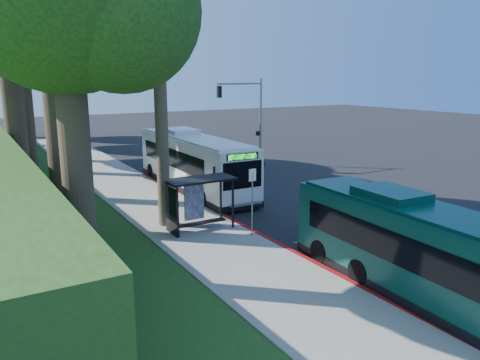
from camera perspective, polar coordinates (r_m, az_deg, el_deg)
ground at (r=28.22m, az=5.38°, el=-2.21°), size 140.00×140.00×0.00m
sidewalk at (r=24.77m, az=-8.46°, el=-4.24°), size 4.50×70.00×0.12m
red_curb at (r=22.34m, az=0.99°, el=-5.96°), size 0.25×30.00×0.13m
grass_verge at (r=28.12m, az=-23.26°, el=-3.18°), size 8.00×70.00×0.06m
bus_shelter at (r=21.79m, az=-5.64°, el=-1.72°), size 3.20×1.51×2.55m
stop_sign_pole at (r=20.75m, az=1.51°, el=-1.60°), size 0.35×0.06×3.17m
traffic_signal_pole at (r=37.81m, az=1.23°, el=8.38°), size 4.10×0.30×7.00m
tree_2 at (r=38.39m, az=-25.28°, el=16.35°), size 8.82×8.40×15.12m
tree_4 at (r=54.28m, az=-26.45°, el=13.98°), size 8.40×8.00×14.14m
tree_5 at (r=62.31m, az=-26.08°, el=12.95°), size 7.35×7.00×12.86m
white_bus at (r=30.15m, az=-5.75°, el=2.29°), size 2.88×12.57×3.73m
teal_bus at (r=16.24m, az=21.96°, el=-8.26°), size 2.92×11.31×3.34m
pickup at (r=36.00m, az=-1.20°, el=2.30°), size 3.15×5.75×1.53m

